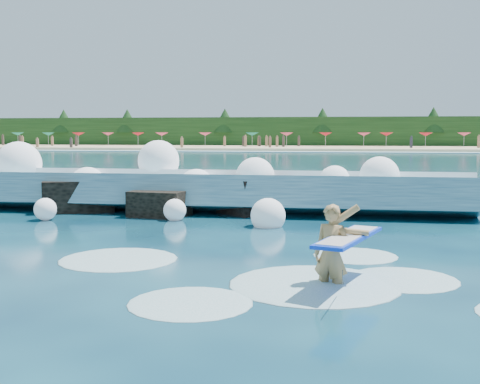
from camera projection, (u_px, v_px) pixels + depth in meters
The scene contains 11 objects.
ground at pixel (150, 260), 12.03m from camera, with size 200.00×200.00×0.00m, color #072038.
beach at pixel (316, 148), 88.54m from camera, with size 140.00×20.00×0.40m, color tan.
wet_band at pixel (312, 152), 77.76m from camera, with size 140.00×5.00×0.08m, color silver.
treeline at pixel (319, 132), 98.12m from camera, with size 140.00×4.00×5.00m, color black.
breaking_wave at pixel (171, 192), 19.83m from camera, with size 19.23×2.94×1.66m.
rock_cluster at pixel (156, 200), 19.16m from camera, with size 8.20×3.11×1.28m.
surfer_with_board at pixel (335, 250), 9.91m from camera, with size 1.23×2.86×1.66m.
wave_spray at pixel (153, 176), 19.69m from camera, with size 14.56×4.85×2.46m.
surf_foam at pixel (279, 278), 10.54m from camera, with size 9.08×5.77×0.14m.
beach_umbrellas at pixel (318, 134), 90.15m from camera, with size 114.31×6.67×0.50m.
beachgoers at pixel (306, 142), 86.51m from camera, with size 103.15×13.34×1.93m.
Camera 1 is at (3.76, -11.37, 2.55)m, focal length 45.00 mm.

